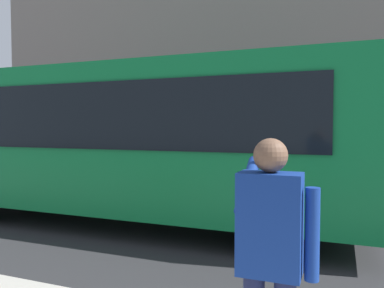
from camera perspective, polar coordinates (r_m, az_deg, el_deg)
ground_plane at (r=7.09m, az=21.12°, el=-13.27°), size 60.00×60.00×0.00m
building_facade_far at (r=14.22m, az=21.80°, el=19.07°), size 28.00×1.55×12.00m
red_bus at (r=7.60m, az=-9.65°, el=0.79°), size 9.05×2.54×3.08m
pedestrian_photographer at (r=2.59m, az=11.66°, el=-15.02°), size 0.53×0.52×1.70m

